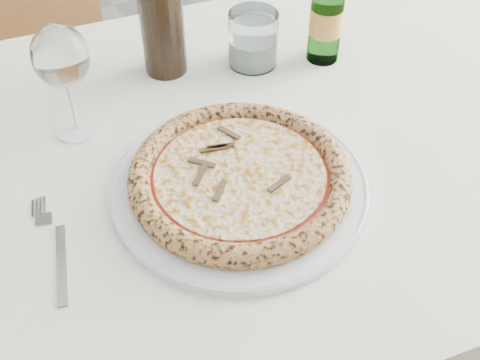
% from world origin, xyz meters
% --- Properties ---
extents(dining_table, '(1.54, 1.02, 0.76)m').
position_xyz_m(dining_table, '(0.17, -0.01, 0.67)').
color(dining_table, brown).
rests_on(dining_table, floor).
extents(chair_far, '(0.46, 0.47, 0.93)m').
position_xyz_m(chair_far, '(0.09, 0.77, 0.53)').
color(chair_far, brown).
rests_on(chair_far, floor).
extents(plate, '(0.36, 0.36, 0.02)m').
position_xyz_m(plate, '(0.17, -0.11, 0.76)').
color(plate, white).
rests_on(plate, dining_table).
extents(pizza, '(0.31, 0.31, 0.03)m').
position_xyz_m(pizza, '(0.17, -0.11, 0.78)').
color(pizza, tan).
rests_on(pizza, plate).
extents(fork, '(0.04, 0.18, 0.00)m').
position_xyz_m(fork, '(-0.09, -0.09, 0.76)').
color(fork, slate).
rests_on(fork, dining_table).
extents(wine_glass, '(0.08, 0.08, 0.18)m').
position_xyz_m(wine_glass, '(0.01, 0.13, 0.89)').
color(wine_glass, white).
rests_on(wine_glass, dining_table).
extents(tumbler, '(0.09, 0.09, 0.10)m').
position_xyz_m(tumbler, '(0.34, 0.16, 0.80)').
color(tumbler, white).
rests_on(tumbler, dining_table).
extents(beer_bottle, '(0.06, 0.06, 0.22)m').
position_xyz_m(beer_bottle, '(0.46, 0.12, 0.84)').
color(beer_bottle, '#4C8F47').
rests_on(beer_bottle, dining_table).
extents(wine_bottle, '(0.07, 0.07, 0.30)m').
position_xyz_m(wine_bottle, '(0.20, 0.22, 0.88)').
color(wine_bottle, black).
rests_on(wine_bottle, dining_table).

